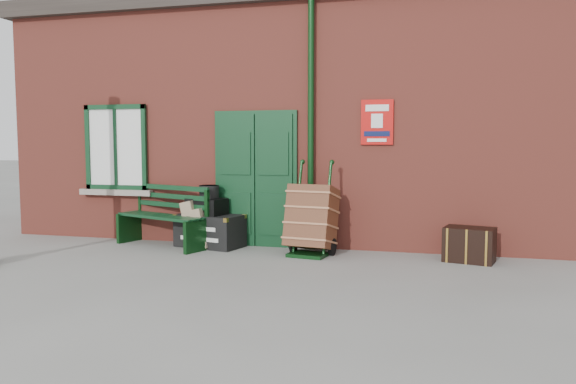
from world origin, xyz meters
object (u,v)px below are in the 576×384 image
(porter_trolley, at_px, (312,219))
(dark_trunk, at_px, (469,245))
(bench, at_px, (165,215))
(houdini_trunk, at_px, (210,231))

(porter_trolley, distance_m, dark_trunk, 2.36)
(porter_trolley, xyz_separation_m, dark_trunk, (2.34, 0.07, -0.30))
(porter_trolley, height_order, dark_trunk, porter_trolley)
(bench, height_order, dark_trunk, bench)
(houdini_trunk, height_order, porter_trolley, porter_trolley)
(dark_trunk, bearing_deg, porter_trolley, -164.59)
(porter_trolley, bearing_deg, houdini_trunk, -178.86)
(bench, relative_size, porter_trolley, 1.24)
(dark_trunk, bearing_deg, bench, -166.57)
(houdini_trunk, relative_size, dark_trunk, 1.55)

